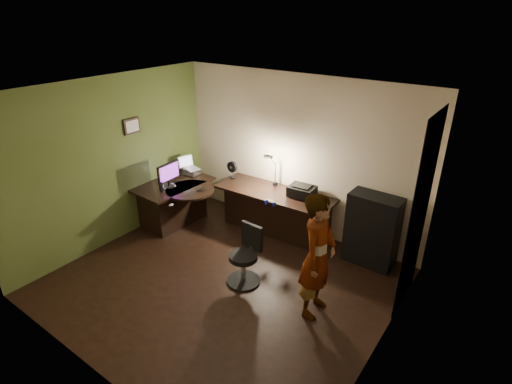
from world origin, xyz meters
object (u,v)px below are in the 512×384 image
Objects in this scene: desk_right at (274,212)px; monitor at (168,178)px; office_chair at (243,256)px; person at (318,257)px; cabinet at (372,230)px; desk_left at (175,203)px.

monitor is at bearing -151.92° from desk_right.
office_chair is at bearing -75.64° from desk_right.
monitor is at bearing 77.67° from person.
office_chair is at bearing 89.25° from person.
cabinet is at bearing 15.09° from monitor.
desk_left is 1.82m from desk_right.
person is at bearing -7.98° from desk_left.
desk_right is at bearing 27.24° from desk_left.
monitor is at bearing 168.85° from office_chair.
desk_left is 0.59m from monitor.
person reaches higher than cabinet.
cabinet is (3.35, 0.86, 0.18)m from desk_left.
person is at bearing 6.66° from office_chair.
person is (3.10, -0.44, -0.11)m from monitor.
monitor is at bearing -60.10° from desk_left.
desk_right is at bearing 27.90° from monitor.
desk_left is 1.19× the size of cabinet.
desk_right is 2.10m from person.
person is at bearing -10.42° from monitor.
monitor is 3.14m from person.
desk_left is at bearing 75.06° from person.
desk_right is 1.49m from office_chair.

